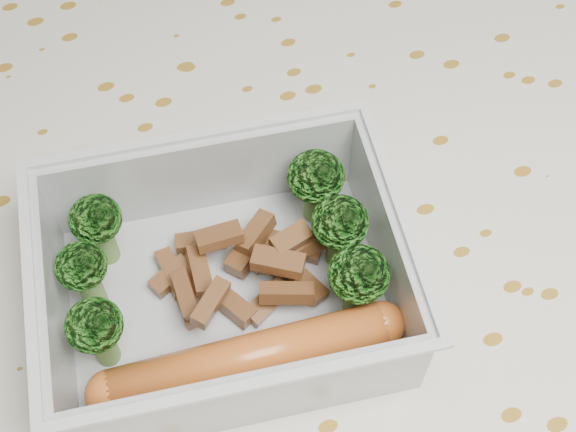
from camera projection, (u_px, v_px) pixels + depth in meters
name	position (u px, v px, depth m)	size (l,w,h in m)	color
dining_table	(275.00, 322.00, 0.47)	(1.40, 0.90, 0.75)	brown
tablecloth	(273.00, 283.00, 0.43)	(1.46, 0.96, 0.19)	silver
lunch_container	(226.00, 287.00, 0.36)	(0.18, 0.15, 0.06)	silver
broccoli_florets	(235.00, 247.00, 0.36)	(0.14, 0.09, 0.04)	#608C3F
meat_pile	(247.00, 267.00, 0.37)	(0.09, 0.06, 0.03)	brown
sausage	(249.00, 358.00, 0.34)	(0.14, 0.03, 0.02)	#C05C21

